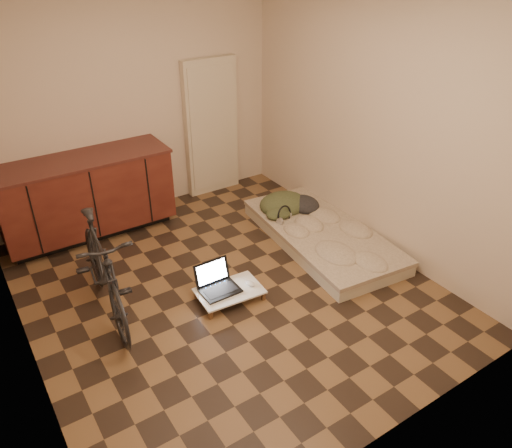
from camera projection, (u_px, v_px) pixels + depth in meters
room_shell at (221, 162)px, 4.14m from camera, size 3.50×4.00×2.60m
cabinets at (87, 196)px, 5.44m from camera, size 1.84×0.62×0.91m
appliance_panel at (211, 128)px, 6.22m from camera, size 0.70×0.10×1.70m
bicycle at (102, 265)px, 4.24m from camera, size 0.60×1.58×1.00m
futon at (322, 235)px, 5.47m from camera, size 1.14×2.05×0.17m
clothing_pile at (289, 198)px, 5.77m from camera, size 0.65×0.56×0.24m
headphones at (284, 214)px, 5.54m from camera, size 0.28×0.26×0.16m
lap_desk at (229, 291)px, 4.60m from camera, size 0.62×0.43×0.10m
laptop at (217, 284)px, 4.59m from camera, size 0.35×0.31×0.24m
mouse at (250, 283)px, 4.65m from camera, size 0.09×0.12×0.04m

